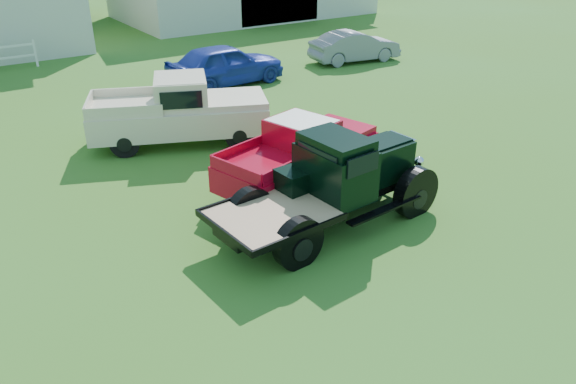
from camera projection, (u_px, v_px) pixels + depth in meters
ground at (313, 262)px, 11.41m from camera, size 120.00×120.00×0.00m
vintage_flatbed at (331, 182)px, 12.32m from camera, size 5.49×2.50×2.12m
red_pickup at (299, 153)px, 14.32m from camera, size 5.11×3.03×1.75m
white_pickup at (179, 111)px, 16.90m from camera, size 5.84×4.09×2.00m
misc_car_blue at (225, 64)px, 22.69m from camera, size 4.97×2.20×1.66m
misc_car_grey at (355, 47)px, 26.24m from camera, size 4.44×2.13×1.40m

